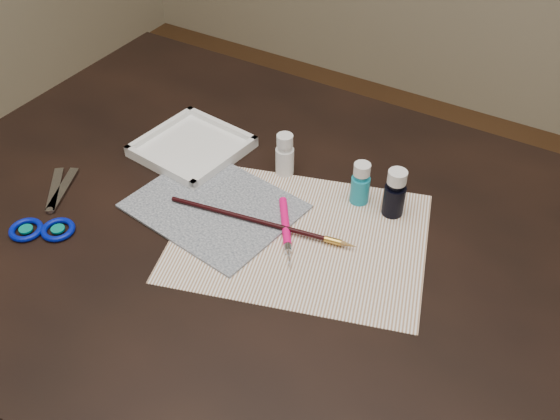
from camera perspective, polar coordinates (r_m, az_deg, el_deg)
The scene contains 10 objects.
table at distance 1.28m, azimuth 0.00°, elevation -14.40°, with size 1.30×0.90×0.75m, color black.
paper at distance 0.99m, azimuth 1.80°, elevation -2.45°, with size 0.39×0.30×0.00m, color white.
canvas at distance 1.04m, azimuth -6.04°, elevation 0.36°, with size 0.26×0.21×0.00m, color black.
paint_bottle_white at distance 1.09m, azimuth 0.44°, elevation 5.10°, with size 0.03×0.03×0.08m, color white.
paint_bottle_cyan at distance 1.04m, azimuth 7.38°, elevation 2.44°, with size 0.03×0.03×0.08m, color teal.
paint_bottle_navy at distance 1.02m, azimuth 10.46°, elevation 1.54°, with size 0.04×0.04×0.09m, color black.
paintbrush at distance 1.00m, azimuth -1.73°, elevation -1.09°, with size 0.32×0.01×0.01m, color black, non-canonical shape.
craft_knife at distance 0.98m, azimuth 0.58°, elevation -2.06°, with size 0.16×0.01×0.01m, color #FD096E, non-canonical shape.
scissors at distance 1.11m, azimuth -20.45°, elevation 0.61°, with size 0.21×0.11×0.01m, color silver, non-canonical shape.
palette_tray at distance 1.17m, azimuth -8.05°, elevation 5.78°, with size 0.17×0.17×0.02m, color white.
Camera 1 is at (0.37, -0.62, 1.44)m, focal length 40.00 mm.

